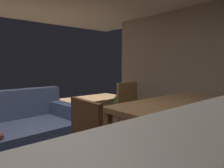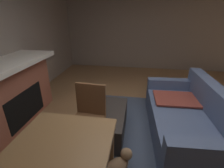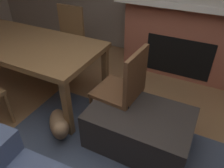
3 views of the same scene
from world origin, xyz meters
TOP-DOWN VIEW (x-y plane):
  - floor at (0.00, 0.00)m, footprint 9.25×9.25m
  - wall_left at (-3.86, 0.00)m, footprint 0.12×5.62m
  - area_rug at (-0.16, 0.07)m, footprint 2.60×2.00m
  - fireplace at (-0.20, -2.23)m, footprint 1.91×0.76m
  - couch at (-0.31, 0.75)m, footprint 1.98×1.10m
  - ottoman_coffee_table at (-0.16, -0.56)m, footprint 0.98×0.65m
  - tv_remote at (0.02, -0.62)m, footprint 0.11×0.17m
  - dining_chair_west at (0.09, -0.74)m, footprint 0.47×0.47m
  - small_dog at (0.61, -0.27)m, footprint 0.44×0.43m

SIDE VIEW (x-z plane):
  - floor at x=0.00m, z-range 0.00..0.00m
  - area_rug at x=-0.16m, z-range 0.00..0.01m
  - small_dog at x=0.61m, z-range 0.03..0.31m
  - ottoman_coffee_table at x=-0.16m, z-range 0.00..0.41m
  - couch at x=-0.31m, z-range -0.12..0.72m
  - tv_remote at x=0.02m, z-range 0.41..0.44m
  - dining_chair_west at x=0.09m, z-range 0.06..0.99m
  - fireplace at x=-0.20m, z-range 0.01..1.12m
  - wall_left at x=-3.86m, z-range 0.00..2.60m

